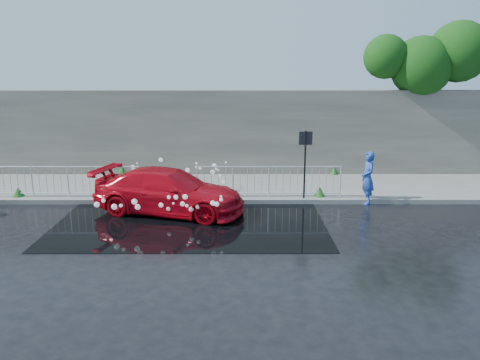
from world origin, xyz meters
name	(u,v)px	position (x,y,z in m)	size (l,w,h in m)	color
ground	(170,233)	(0.00, 0.00, 0.00)	(90.00, 90.00, 0.00)	black
pavement	(188,187)	(0.00, 5.00, 0.07)	(30.00, 4.00, 0.15)	#5C5D59
curb	(182,201)	(0.00, 3.00, 0.08)	(30.00, 0.25, 0.16)	#5C5D59
retaining_wall	(193,132)	(0.00, 7.20, 1.90)	(30.00, 0.60, 3.50)	#545147
puddle	(191,222)	(0.50, 1.00, 0.01)	(8.00, 5.00, 0.01)	black
sign_post	(305,154)	(4.20, 3.10, 1.72)	(0.45, 0.06, 2.50)	black
tree	(431,60)	(9.89, 7.41, 4.87)	(5.16, 2.51, 6.45)	#332114
railing_left	(68,180)	(-4.00, 3.35, 0.74)	(5.05, 0.05, 1.10)	silver
railing_right	(269,180)	(3.00, 3.35, 0.74)	(5.05, 0.05, 1.10)	silver
weeds	(184,184)	(-0.11, 4.52, 0.32)	(12.17, 3.93, 0.35)	#1B5416
water_spray	(169,187)	(-0.36, 2.48, 0.71)	(3.56, 5.69, 1.10)	white
red_car	(169,191)	(-0.28, 1.97, 0.71)	(1.98, 4.86, 1.41)	#B70714
person	(368,178)	(6.34, 3.00, 0.90)	(0.66, 0.43, 1.81)	#2247AA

